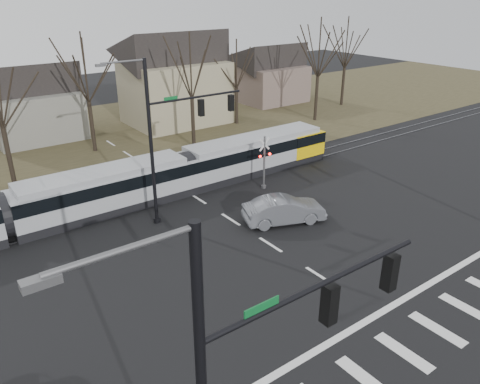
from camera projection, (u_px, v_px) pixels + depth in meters
ground at (349, 295)px, 22.83m from camera, size 140.00×140.00×0.00m
grass_verge at (103, 138)px, 46.41m from camera, size 140.00×28.00×0.01m
crosswalk at (421, 340)px, 19.87m from camera, size 27.00×2.60×0.01m
stop_line at (379, 313)px, 21.50m from camera, size 28.00×0.35×0.01m
lane_dashes at (184, 190)px, 34.62m from camera, size 0.18×30.00×0.01m
rail_pair at (185, 190)px, 34.46m from camera, size 90.00×1.52×0.06m
tram at (103, 189)px, 30.71m from camera, size 38.49×2.86×2.92m
sedan at (284, 210)px, 29.55m from camera, size 5.30×6.40×1.71m
signal_pole_near_left at (263, 381)px, 10.46m from camera, size 9.28×0.44×10.20m
signal_pole_far at (174, 132)px, 28.44m from camera, size 9.28×0.44×10.20m
rail_crossing_signal at (264, 164)px, 34.21m from camera, size 1.08×0.36×4.00m
tree_row at (144, 96)px, 41.06m from camera, size 59.20×7.20×10.00m
house_b at (32, 98)px, 45.05m from camera, size 8.64×7.56×7.65m
house_c at (175, 74)px, 49.93m from camera, size 10.80×8.64×10.10m
house_d at (270, 70)px, 60.06m from camera, size 8.64×7.56×7.65m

